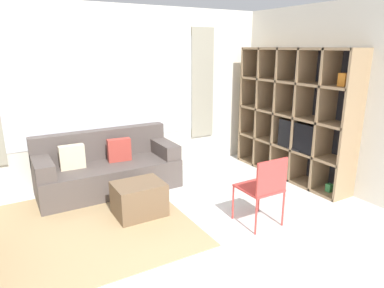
% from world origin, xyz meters
% --- Properties ---
extents(wall_back, '(6.76, 0.11, 2.70)m').
position_xyz_m(wall_back, '(0.00, 3.30, 1.36)').
color(wall_back, silver).
rests_on(wall_back, ground_plane).
extents(wall_right, '(0.07, 4.47, 2.70)m').
position_xyz_m(wall_right, '(2.81, 1.63, 1.35)').
color(wall_right, silver).
rests_on(wall_right, ground_plane).
extents(area_rug, '(2.88, 2.28, 0.01)m').
position_xyz_m(area_rug, '(-1.05, 1.87, 0.01)').
color(area_rug, tan).
rests_on(area_rug, ground_plane).
extents(shelving_unit, '(0.42, 2.18, 2.07)m').
position_xyz_m(shelving_unit, '(2.60, 1.91, 1.03)').
color(shelving_unit, '#232328').
rests_on(shelving_unit, ground_plane).
extents(couch_main, '(2.03, 0.83, 0.87)m').
position_xyz_m(couch_main, '(-0.20, 2.85, 0.32)').
color(couch_main, '#564C47').
rests_on(couch_main, ground_plane).
extents(ottoman, '(0.61, 0.49, 0.43)m').
position_xyz_m(ottoman, '(-0.10, 1.85, 0.22)').
color(ottoman, brown).
rests_on(ottoman, ground_plane).
extents(folding_chair, '(0.44, 0.46, 0.86)m').
position_xyz_m(folding_chair, '(1.08, 0.86, 0.52)').
color(folding_chair, '#CC3D38').
rests_on(folding_chair, ground_plane).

